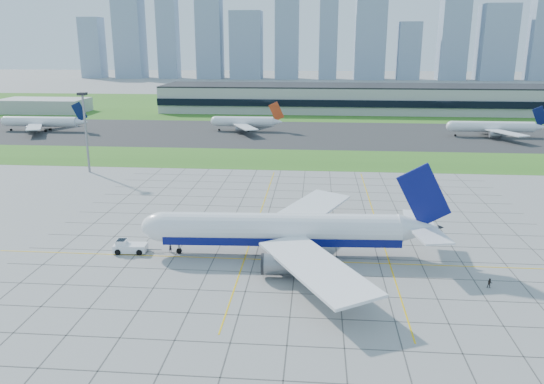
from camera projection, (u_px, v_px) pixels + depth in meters
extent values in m
plane|color=#9E9E98|center=(296.00, 257.00, 104.64)|extent=(1400.00, 1400.00, 0.00)
cube|color=#31631C|center=(306.00, 159.00, 190.90)|extent=(700.00, 35.00, 0.04)
cube|color=#383838|center=(309.00, 134.00, 243.61)|extent=(700.00, 75.00, 0.04)
cube|color=#31631C|center=(312.00, 106.00, 349.04)|extent=(700.00, 145.00, 0.04)
cube|color=#474744|center=(83.00, 232.00, 118.13)|extent=(0.18, 130.00, 0.02)
cube|color=#474744|center=(118.00, 233.00, 117.48)|extent=(0.18, 130.00, 0.02)
cube|color=#474744|center=(153.00, 234.00, 116.82)|extent=(0.18, 130.00, 0.02)
cube|color=#474744|center=(189.00, 235.00, 116.17)|extent=(0.18, 130.00, 0.02)
cube|color=#474744|center=(225.00, 236.00, 115.52)|extent=(0.18, 130.00, 0.02)
cube|color=#474744|center=(261.00, 237.00, 114.87)|extent=(0.18, 130.00, 0.02)
cube|color=#474744|center=(298.00, 239.00, 114.22)|extent=(0.18, 130.00, 0.02)
cube|color=#474744|center=(335.00, 240.00, 113.57)|extent=(0.18, 130.00, 0.02)
cube|color=#474744|center=(373.00, 241.00, 112.92)|extent=(0.18, 130.00, 0.02)
cube|color=#474744|center=(411.00, 242.00, 112.27)|extent=(0.18, 130.00, 0.02)
cube|color=#474744|center=(450.00, 243.00, 111.62)|extent=(0.18, 130.00, 0.02)
cube|color=#474744|center=(489.00, 244.00, 110.97)|extent=(0.18, 130.00, 0.02)
cube|color=#474744|center=(528.00, 245.00, 110.32)|extent=(0.18, 130.00, 0.02)
cube|color=#474744|center=(283.00, 381.00, 66.30)|extent=(110.00, 0.18, 0.02)
cube|color=#474744|center=(287.00, 346.00, 73.97)|extent=(110.00, 0.18, 0.02)
cube|color=#474744|center=(290.00, 317.00, 81.63)|extent=(110.00, 0.18, 0.02)
cube|color=#474744|center=(292.00, 293.00, 89.30)|extent=(110.00, 0.18, 0.02)
cube|color=#474744|center=(294.00, 274.00, 96.97)|extent=(110.00, 0.18, 0.02)
cube|color=#474744|center=(296.00, 257.00, 104.64)|extent=(110.00, 0.18, 0.02)
cube|color=#474744|center=(298.00, 242.00, 112.30)|extent=(110.00, 0.18, 0.02)
cube|color=#474744|center=(299.00, 229.00, 119.97)|extent=(110.00, 0.18, 0.02)
cube|color=#474744|center=(300.00, 218.00, 127.64)|extent=(110.00, 0.18, 0.02)
cube|color=#474744|center=(301.00, 208.00, 135.31)|extent=(110.00, 0.18, 0.02)
cube|color=#474744|center=(302.00, 199.00, 142.97)|extent=(110.00, 0.18, 0.02)
cube|color=#474744|center=(303.00, 191.00, 150.64)|extent=(110.00, 0.18, 0.02)
cube|color=#474744|center=(304.00, 184.00, 158.31)|extent=(110.00, 0.18, 0.02)
cube|color=#474744|center=(304.00, 177.00, 165.98)|extent=(110.00, 0.18, 0.02)
cube|color=yellow|center=(296.00, 261.00, 102.72)|extent=(120.00, 0.25, 0.03)
cube|color=yellow|center=(257.00, 222.00, 124.62)|extent=(0.25, 100.00, 0.03)
cube|color=yellow|center=(377.00, 225.00, 122.34)|extent=(0.25, 100.00, 0.03)
cube|color=#B7B7B2|center=(378.00, 99.00, 319.78)|extent=(260.00, 42.00, 15.00)
cube|color=black|center=(382.00, 104.00, 299.31)|extent=(260.00, 1.00, 4.00)
cube|color=black|center=(379.00, 86.00, 317.62)|extent=(260.00, 42.00, 0.80)
cube|color=#B7B7B2|center=(44.00, 106.00, 317.84)|extent=(50.00, 25.00, 8.00)
cylinder|color=gray|center=(86.00, 134.00, 169.22)|extent=(0.70, 0.70, 25.00)
cube|color=black|center=(82.00, 94.00, 165.75)|extent=(2.50, 2.50, 0.80)
cube|color=#879BB1|center=(93.00, 48.00, 614.74)|extent=(24.00, 21.60, 68.00)
cube|color=#879BB1|center=(128.00, 14.00, 600.96)|extent=(31.00, 27.90, 142.00)
cube|color=#879BB1|center=(168.00, 36.00, 603.73)|extent=(22.00, 19.80, 95.00)
cube|color=#879BB1|center=(209.00, 5.00, 590.94)|extent=(28.00, 25.20, 160.00)
cube|color=#879BB1|center=(246.00, 45.00, 599.27)|extent=(35.00, 31.50, 74.00)
cube|color=#879BB1|center=(287.00, 25.00, 589.52)|extent=(26.00, 23.40, 118.00)
cube|color=#879BB1|center=(328.00, 39.00, 589.88)|extent=(20.00, 18.00, 88.00)
cube|color=#879BB1|center=(371.00, 9.00, 577.66)|extent=(33.00, 29.70, 150.00)
cube|color=#879BB1|center=(409.00, 51.00, 586.19)|extent=(24.00, 21.60, 62.00)
cube|color=#879BB1|center=(455.00, 20.00, 573.35)|extent=(29.00, 26.10, 128.00)
cube|color=#879BB1|center=(496.00, 43.00, 576.16)|extent=(36.00, 32.40, 80.00)
cube|color=#879BB1|center=(541.00, 30.00, 569.00)|extent=(22.00, 19.80, 105.00)
cylinder|color=white|center=(282.00, 228.00, 103.95)|extent=(46.40, 8.21, 6.02)
cube|color=#090F5A|center=(282.00, 237.00, 104.47)|extent=(46.39, 7.81, 1.61)
ellipsoid|color=white|center=(165.00, 227.00, 104.78)|extent=(9.91, 6.47, 6.02)
cube|color=black|center=(154.00, 224.00, 104.72)|extent=(2.36, 3.31, 0.60)
cone|color=white|center=(418.00, 229.00, 102.92)|extent=(8.29, 6.10, 5.72)
cube|color=#090F5A|center=(424.00, 195.00, 101.06)|extent=(10.96, 1.02, 12.81)
cube|color=white|center=(310.00, 209.00, 119.45)|extent=(19.42, 29.39, 0.97)
cube|color=white|center=(316.00, 267.00, 88.57)|extent=(21.44, 28.99, 0.97)
cylinder|color=slate|center=(283.00, 225.00, 114.91)|extent=(6.70, 4.12, 3.81)
cylinder|color=slate|center=(281.00, 264.00, 94.65)|extent=(6.70, 4.12, 3.81)
cylinder|color=gray|center=(179.00, 247.00, 105.87)|extent=(0.38, 0.38, 2.61)
cylinder|color=black|center=(179.00, 251.00, 106.07)|extent=(1.13, 0.55, 1.10)
cylinder|color=black|center=(307.00, 246.00, 108.22)|extent=(1.36, 1.27, 1.30)
cylinder|color=black|center=(307.00, 259.00, 102.04)|extent=(1.36, 1.27, 1.30)
cube|color=white|center=(131.00, 248.00, 106.56)|extent=(6.61, 3.33, 1.51)
cube|color=white|center=(122.00, 243.00, 106.33)|extent=(2.05, 2.46, 1.19)
cube|color=black|center=(122.00, 242.00, 106.27)|extent=(1.83, 2.24, 0.76)
cube|color=gray|center=(153.00, 250.00, 106.48)|extent=(3.24, 0.35, 0.19)
cylinder|color=black|center=(122.00, 247.00, 108.09)|extent=(1.21, 0.60, 1.19)
cylinder|color=black|center=(118.00, 252.00, 105.39)|extent=(1.21, 0.60, 1.19)
cylinder|color=black|center=(143.00, 247.00, 107.94)|extent=(1.21, 0.60, 1.19)
cylinder|color=black|center=(139.00, 252.00, 105.24)|extent=(1.21, 0.60, 1.19)
imported|color=black|center=(170.00, 248.00, 106.66)|extent=(0.76, 0.73, 1.75)
imported|color=black|center=(490.00, 283.00, 91.12)|extent=(0.91, 0.75, 1.74)
cylinder|color=white|center=(41.00, 122.00, 250.56)|extent=(34.68, 4.80, 4.80)
cube|color=#061543|center=(79.00, 111.00, 247.62)|extent=(7.46, 0.40, 9.15)
cube|color=white|center=(57.00, 120.00, 261.12)|extent=(13.89, 20.66, 0.40)
cube|color=white|center=(34.00, 127.00, 240.04)|extent=(13.89, 20.66, 0.40)
cylinder|color=black|center=(50.00, 129.00, 253.52)|extent=(1.00, 1.00, 1.00)
cylinder|color=black|center=(46.00, 131.00, 249.31)|extent=(1.00, 1.00, 1.00)
cylinder|color=white|center=(244.00, 122.00, 250.72)|extent=(27.40, 4.80, 4.80)
cube|color=red|center=(276.00, 111.00, 248.12)|extent=(7.46, 0.40, 9.15)
cube|color=white|center=(251.00, 120.00, 261.33)|extent=(13.89, 20.66, 0.40)
cube|color=white|center=(245.00, 127.00, 240.24)|extent=(13.89, 20.66, 0.40)
cylinder|color=black|center=(250.00, 129.00, 253.74)|extent=(1.00, 1.00, 1.00)
cylinder|color=black|center=(249.00, 131.00, 249.52)|extent=(1.00, 1.00, 1.00)
cylinder|color=white|center=(492.00, 127.00, 235.36)|extent=(35.51, 4.80, 4.80)
cube|color=#060F43|center=(540.00, 116.00, 232.38)|extent=(7.46, 0.40, 9.15)
cube|color=white|center=(490.00, 125.00, 245.92)|extent=(13.89, 20.66, 0.40)
cube|color=white|center=(506.00, 133.00, 224.83)|extent=(13.89, 20.66, 0.40)
cylinder|color=black|center=(497.00, 135.00, 238.32)|extent=(1.00, 1.00, 1.00)
cylinder|color=black|center=(500.00, 137.00, 234.10)|extent=(1.00, 1.00, 1.00)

